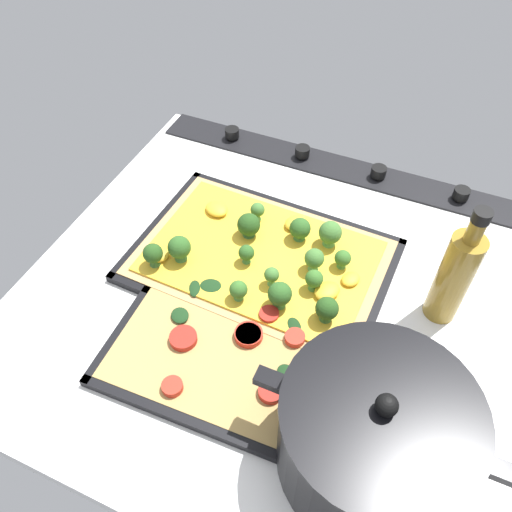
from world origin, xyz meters
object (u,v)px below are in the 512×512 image
Objects in this scene: veggie_pizza_back at (223,344)px; cooking_pot at (374,436)px; broccoli_pizza at (263,257)px; oil_bottle at (455,276)px; baking_tray_front at (261,262)px; baking_tray_back at (220,347)px.

cooking_pot is at bearing 162.88° from veggie_pizza_back.
broccoli_pizza is 1.87× the size of oil_bottle.
baking_tray_front is 28.86cm from oil_bottle.
broccoli_pizza is 1.26× the size of baking_tray_back.
oil_bottle is at bearing -99.36° from cooking_pot.
baking_tray_back is at bearing 91.70° from broccoli_pizza.
cooking_pot is at bearing 163.56° from baking_tray_back.
veggie_pizza_back is at bearing -17.12° from cooking_pot.
broccoli_pizza is 1.38× the size of veggie_pizza_back.
broccoli_pizza reaches higher than veggie_pizza_back.
cooking_pot is (-22.55, 6.66, 6.21)cm from baking_tray_back.
broccoli_pizza is 28.01cm from oil_bottle.
veggie_pizza_back is 32.93cm from oil_bottle.
broccoli_pizza reaches higher than baking_tray_front.
oil_bottle reaches higher than cooking_pot.
baking_tray_back is (-0.48, 16.32, -1.61)cm from broccoli_pizza.
cooking_pot is at bearing 135.33° from baking_tray_front.
oil_bottle is (-26.38, -18.33, 7.24)cm from veggie_pizza_back.
baking_tray_front is at bearing -86.66° from baking_tray_back.
broccoli_pizza is at bearing 149.98° from baking_tray_front.
baking_tray_back is (-0.97, 16.60, 0.02)cm from baking_tray_front.
cooking_pot reaches higher than veggie_pizza_back.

